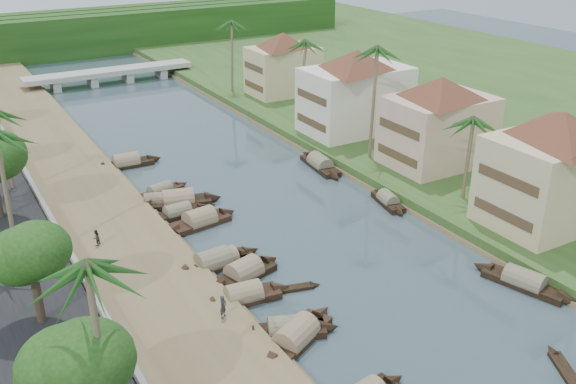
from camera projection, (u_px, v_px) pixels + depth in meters
ground at (365, 276)px, 51.84m from camera, size 220.00×220.00×0.00m
left_bank at (100, 221)px, 60.09m from camera, size 10.00×180.00×0.80m
right_bank at (393, 153)px, 76.14m from camera, size 16.00×180.00×1.20m
road at (2, 239)px, 56.05m from camera, size 8.00×180.00×1.40m
retaining_wall at (52, 222)px, 57.77m from camera, size 0.40×180.00×1.10m
treeline at (69, 34)px, 129.15m from camera, size 120.00×14.00×8.00m
bridge at (110, 73)px, 107.97m from camera, size 28.00×4.00×2.40m
building_near at (556, 167)px, 56.43m from camera, size 14.85×14.85×10.20m
building_mid at (439, 120)px, 69.62m from camera, size 14.11×14.11×9.70m
building_far at (356, 90)px, 80.11m from camera, size 15.59×15.59×10.20m
building_distant at (283, 63)px, 96.56m from camera, size 12.62×12.62×9.20m
sampan_2 at (296, 337)px, 43.72m from camera, size 9.02×5.78×2.39m
sampan_3 at (287, 330)px, 44.51m from camera, size 7.63×4.35×2.07m
sampan_4 at (244, 296)px, 48.34m from camera, size 7.97×2.50×2.23m
sampan_5 at (244, 273)px, 51.36m from camera, size 7.95×3.94×2.44m
sampan_6 at (214, 263)px, 52.86m from camera, size 8.18×2.42×2.39m
sampan_7 at (221, 261)px, 53.17m from camera, size 7.85×2.51×2.07m
sampan_8 at (200, 221)px, 59.94m from camera, size 8.24×3.06×2.46m
sampan_9 at (178, 213)px, 61.59m from camera, size 7.31×1.85×1.88m
sampan_10 at (156, 202)px, 63.91m from camera, size 6.65×3.73×1.87m
sampan_11 at (178, 201)px, 64.01m from camera, size 9.16×4.12×2.53m
sampan_12 at (160, 191)px, 66.27m from camera, size 7.24×3.21×1.77m
sampan_13 at (126, 163)px, 73.61m from camera, size 8.52×2.23×2.30m
sampan_14 at (524, 282)px, 50.17m from camera, size 4.15×9.12×2.19m
sampan_15 at (388, 201)px, 64.12m from camera, size 2.63×6.80×1.84m
sampan_16 at (320, 164)px, 73.19m from camera, size 2.76×9.55×2.28m
canoe_0 at (570, 378)px, 40.45m from camera, size 3.86×6.30×0.88m
canoe_1 at (292, 289)px, 49.89m from camera, size 4.73×1.85×0.76m
canoe_2 at (190, 206)px, 63.70m from camera, size 5.15×2.58×0.76m
palm_1 at (472, 121)px, 59.94m from camera, size 3.20×3.20×9.50m
palm_2 at (375, 51)px, 68.69m from camera, size 3.20×3.20×13.87m
palm_3 at (300, 44)px, 83.58m from camera, size 3.20×3.20×11.58m
palm_4 at (89, 270)px, 29.16m from camera, size 3.20×3.20×12.57m
palm_7 at (230, 24)px, 95.84m from camera, size 3.20×3.20×11.99m
tree_1 at (77, 364)px, 31.99m from camera, size 4.98×4.98×7.11m
tree_2 at (30, 254)px, 41.73m from camera, size 4.60×4.60×7.20m
tree_6 at (382, 86)px, 83.47m from camera, size 4.12×4.12×6.60m
person_near at (223, 307)px, 44.91m from camera, size 0.76×0.71×1.73m
person_far at (96, 238)px, 54.62m from camera, size 0.89×0.87×1.44m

